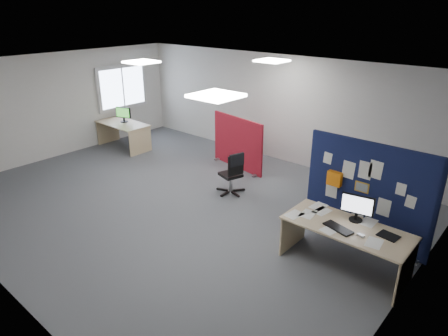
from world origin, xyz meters
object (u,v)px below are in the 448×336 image
Objects in this scene: monitor_main at (357,207)px; second_desk at (124,129)px; monitor_second at (123,114)px; navy_divider at (367,194)px; office_chair at (233,171)px; main_desk at (347,235)px; red_divider at (237,143)px.

monitor_main reaches higher than second_desk.
monitor_main is at bearing -7.65° from second_desk.
monitor_main is at bearing -26.36° from monitor_second.
navy_divider reaches higher than office_chair.
main_desk is (0.12, -0.89, -0.33)m from navy_divider.
second_desk is at bearing -167.78° from office_chair.
monitor_second is (-3.43, -0.87, 0.33)m from red_divider.
office_chair reaches higher than main_desk.
navy_divider is at bearing 17.82° from office_chair.
navy_divider reaches higher than red_divider.
monitor_second is at bearing -156.24° from red_divider.
main_desk is at bearing 0.87° from office_chair.
red_divider is 3.56m from monitor_second.
second_desk is at bearing 161.57° from monitor_main.
monitor_second is at bearing 128.69° from second_desk.
second_desk is (-7.27, 0.98, -0.42)m from monitor_main.
office_chair reaches higher than second_desk.
monitor_main is 0.51× the size of office_chair.
office_chair is at bearing -178.99° from navy_divider.
second_desk is at bearing 170.70° from main_desk.
red_divider is 3.76× the size of monitor_second.
monitor_main is 7.35m from second_desk.
navy_divider reaches higher than monitor_second.
red_divider reaches higher than office_chair.
navy_divider is 2.28× the size of office_chair.
main_desk is at bearing -18.98° from red_divider.
main_desk is 7.36m from second_desk.
main_desk is at bearing -103.92° from monitor_main.
red_divider reaches higher than second_desk.
monitor_main reaches higher than office_chair.
second_desk is 1.66× the size of office_chair.
navy_divider is 0.70m from monitor_main.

